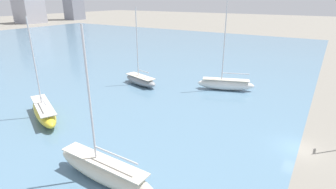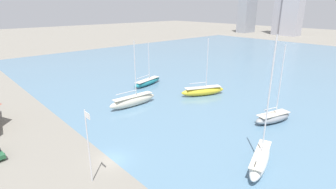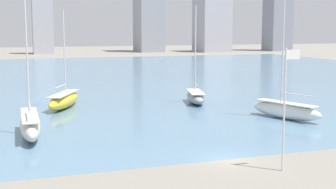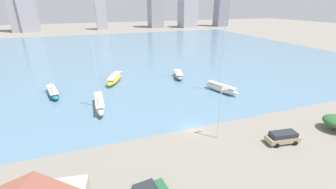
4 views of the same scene
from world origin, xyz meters
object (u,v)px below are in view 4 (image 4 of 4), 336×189
at_px(sailboat_yellow, 115,79).
at_px(parked_suv_tan, 283,137).
at_px(sailboat_teal, 53,92).
at_px(sailboat_white, 221,88).
at_px(sailboat_gray, 178,75).
at_px(sailboat_cream, 100,103).
at_px(flag_pole, 220,110).

distance_m(sailboat_yellow, parked_suv_tan, 43.92).
xyz_separation_m(sailboat_teal, sailboat_white, (39.08, -11.94, 0.26)).
xyz_separation_m(sailboat_gray, sailboat_cream, (-23.44, -13.94, 0.22)).
bearing_deg(sailboat_gray, parked_suv_tan, -71.10).
height_order(sailboat_white, parked_suv_tan, sailboat_white).
distance_m(sailboat_teal, sailboat_cream, 15.34).
relative_size(sailboat_yellow, sailboat_cream, 0.98).
relative_size(sailboat_gray, sailboat_yellow, 1.05).
xyz_separation_m(flag_pole, parked_suv_tan, (8.78, -4.71, -4.03)).
distance_m(sailboat_gray, parked_suv_tan, 36.66).
xyz_separation_m(sailboat_yellow, parked_suv_tan, (20.89, -38.63, -0.05)).
bearing_deg(sailboat_yellow, parked_suv_tan, -36.81).
xyz_separation_m(sailboat_teal, parked_suv_tan, (36.14, -34.19, 0.19)).
relative_size(sailboat_teal, sailboat_gray, 0.80).
height_order(sailboat_yellow, sailboat_cream, sailboat_cream).
relative_size(flag_pole, sailboat_teal, 0.83).
xyz_separation_m(flag_pole, sailboat_cream, (-17.30, 17.91, -3.88)).
xyz_separation_m(sailboat_gray, parked_suv_tan, (2.64, -36.56, 0.07)).
bearing_deg(flag_pole, sailboat_cream, 134.01).
distance_m(sailboat_gray, sailboat_white, 15.36).
relative_size(sailboat_white, sailboat_yellow, 1.28).
bearing_deg(sailboat_yellow, sailboat_gray, 18.31).
bearing_deg(sailboat_yellow, sailboat_teal, -138.98).
relative_size(sailboat_cream, parked_suv_tan, 2.51).
distance_m(sailboat_white, parked_suv_tan, 22.45).
relative_size(sailboat_teal, parked_suv_tan, 2.07).
bearing_deg(flag_pole, sailboat_yellow, 109.65).
bearing_deg(sailboat_gray, sailboat_teal, -161.18).
relative_size(flag_pole, sailboat_white, 0.55).
height_order(flag_pole, sailboat_teal, sailboat_teal).
height_order(sailboat_teal, sailboat_yellow, sailboat_yellow).
distance_m(sailboat_gray, sailboat_yellow, 18.37).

